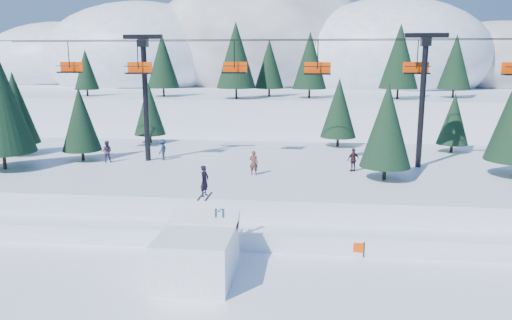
# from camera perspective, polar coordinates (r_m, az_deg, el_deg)

# --- Properties ---
(ground) EXTENTS (160.00, 160.00, 0.00)m
(ground) POSITION_cam_1_polar(r_m,az_deg,el_deg) (24.73, -5.22, -14.64)
(ground) COLOR white
(ground) RESTS_ON ground
(mid_shelf) EXTENTS (70.00, 22.00, 2.50)m
(mid_shelf) POSITION_cam_1_polar(r_m,az_deg,el_deg) (41.13, -0.16, -2.04)
(mid_shelf) COLOR white
(mid_shelf) RESTS_ON ground
(berm) EXTENTS (70.00, 6.00, 1.10)m
(berm) POSITION_cam_1_polar(r_m,az_deg,el_deg) (31.80, -2.29, -7.46)
(berm) COLOR white
(berm) RESTS_ON ground
(mountain_ridge) EXTENTS (119.00, 60.37, 26.46)m
(mountain_ridge) POSITION_cam_1_polar(r_m,az_deg,el_deg) (95.60, 0.72, 10.75)
(mountain_ridge) COLOR white
(mountain_ridge) RESTS_ON ground
(jump_kicker) EXTENTS (3.61, 4.92, 5.50)m
(jump_kicker) POSITION_cam_1_polar(r_m,az_deg,el_deg) (25.60, -6.68, -10.48)
(jump_kicker) COLOR white
(jump_kicker) RESTS_ON ground
(chairlift) EXTENTS (46.00, 3.21, 10.28)m
(chairlift) POSITION_cam_1_polar(r_m,az_deg,el_deg) (39.88, 2.60, 9.25)
(chairlift) COLOR black
(chairlift) RESTS_ON mid_shelf
(conifer_stand) EXTENTS (63.64, 17.43, 9.45)m
(conifer_stand) POSITION_cam_1_polar(r_m,az_deg,el_deg) (40.12, 5.85, 5.86)
(conifer_stand) COLOR black
(conifer_stand) RESTS_ON mid_shelf
(distant_skiers) EXTENTS (20.94, 5.45, 1.80)m
(distant_skiers) POSITION_cam_1_polar(r_m,az_deg,el_deg) (40.23, -6.72, 0.70)
(distant_skiers) COLOR #3D202C
(distant_skiers) RESTS_ON mid_shelf
(banner_near) EXTENTS (2.85, 0.31, 0.90)m
(banner_near) POSITION_cam_1_polar(r_m,az_deg,el_deg) (28.77, 9.41, -9.71)
(banner_near) COLOR black
(banner_near) RESTS_ON ground
(banner_far) EXTENTS (2.86, 0.12, 0.90)m
(banner_far) POSITION_cam_1_polar(r_m,az_deg,el_deg) (29.57, 13.19, -9.28)
(banner_far) COLOR black
(banner_far) RESTS_ON ground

